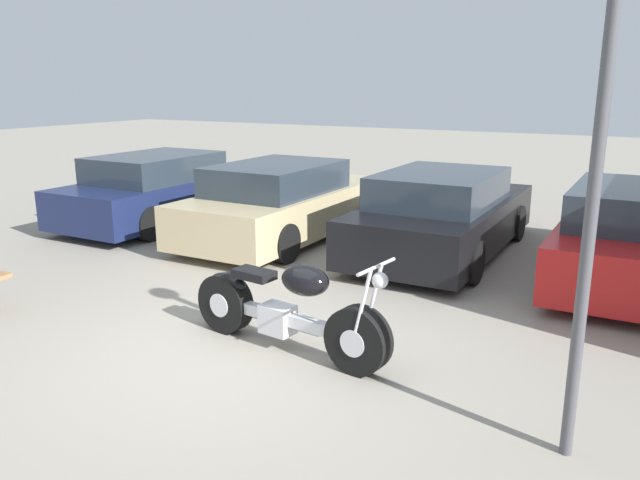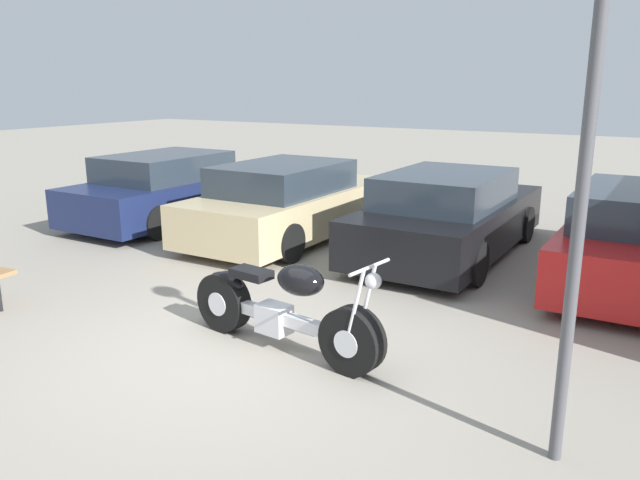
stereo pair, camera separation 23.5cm
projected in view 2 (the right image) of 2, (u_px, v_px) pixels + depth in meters
The scene contains 6 objects.
ground_plane at pixel (228, 353), 6.29m from camera, with size 60.00×60.00×0.00m, color gray.
motorcycle at pixel (282, 309), 6.29m from camera, with size 2.37×0.75×1.09m.
parked_car_navy at pixel (173, 189), 12.20m from camera, with size 1.91×4.46×1.33m.
parked_car_champagne at pixel (290, 202), 10.83m from camera, with size 1.91×4.46×1.33m.
parked_car_black at pixel (449, 216), 9.76m from camera, with size 1.91×4.46×1.33m.
lamp_post at pixel (591, 107), 3.93m from camera, with size 0.30×0.30×3.54m.
Camera 2 is at (3.78, -4.52, 2.66)m, focal length 35.00 mm.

